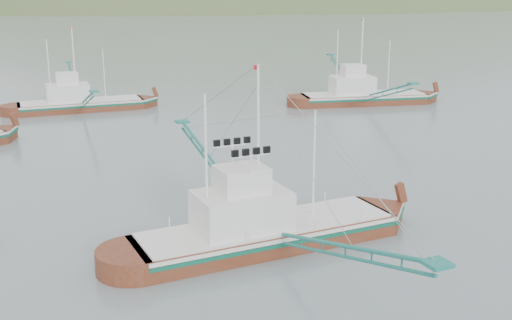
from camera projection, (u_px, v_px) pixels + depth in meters
name	position (u px, v px, depth m)	size (l,w,h in m)	color
ground	(296.00, 231.00, 41.14)	(1200.00, 1200.00, 0.00)	slate
main_boat	(262.00, 220.00, 38.23)	(16.23, 29.31, 11.86)	#5A2512
bg_boat_far	(79.00, 99.00, 79.34)	(15.28, 27.22, 11.03)	#5A2512
bg_boat_right	(363.00, 87.00, 83.67)	(16.86, 29.01, 11.95)	#5A2512
headland_right	(302.00, 3.00, 514.57)	(684.00, 432.00, 306.00)	#465A2E
ridge_distant	(10.00, 2.00, 542.09)	(960.00, 400.00, 240.00)	slate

